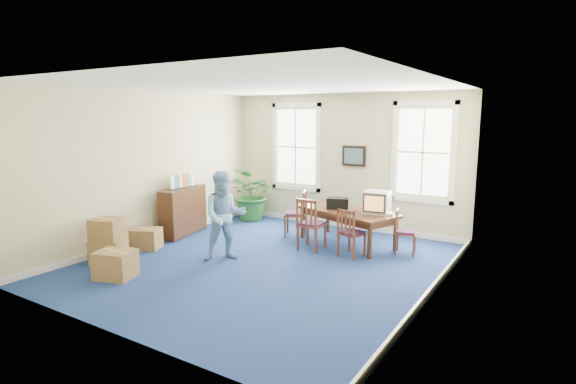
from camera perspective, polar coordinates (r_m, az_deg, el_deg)
The scene contains 25 objects.
floor at distance 8.40m, azimuth -2.78°, elevation -8.97°, with size 6.50×6.50×0.00m, color navy.
ceiling at distance 7.98m, azimuth -2.97°, elevation 13.38°, with size 6.50×6.50×0.00m, color white.
wall_back at distance 10.84m, azimuth 7.00°, elevation 3.86°, with size 6.50×6.50×0.00m, color #C9BE8F.
wall_front at distance 5.71m, azimuth -21.83°, elevation -1.93°, with size 6.50×6.50×0.00m, color #C9BE8F.
wall_left at distance 10.04m, azimuth -17.10°, elevation 3.05°, with size 6.50×6.50×0.00m, color #C9BE8F.
wall_right at distance 6.80m, azimuth 18.38°, elevation 0.03°, with size 6.50×6.50×0.00m, color #C9BE8F.
baseboard_back at distance 11.07m, azimuth 6.77°, elevation -4.10°, with size 6.00×0.04×0.12m, color white.
baseboard_left at distance 10.30m, azimuth -16.57°, elevation -5.50°, with size 0.04×6.50×0.12m, color white.
baseboard_right at distance 7.21m, azimuth 17.48°, elevation -12.11°, with size 0.04×6.50×0.12m, color white.
window_left at distance 11.41m, azimuth 1.03°, elevation 5.73°, with size 1.40×0.12×2.20m, color white, non-canonical shape.
window_right at distance 10.14m, azimuth 16.78°, elevation 4.83°, with size 1.40×0.12×2.20m, color white, non-canonical shape.
wall_picture at distance 10.66m, azimuth 8.36°, elevation 4.54°, with size 0.58×0.06×0.48m, color black, non-canonical shape.
conference_table at distance 9.57m, azimuth 7.45°, elevation -4.42°, with size 2.15×0.98×0.73m, color #422313, non-canonical shape.
crt_tv at distance 9.25m, azimuth 11.23°, elevation -1.27°, with size 0.49×0.54×0.45m, color #B7B7BC, non-canonical shape.
game_console at distance 9.15m, azimuth 12.79°, elevation -2.73°, with size 0.15×0.18×0.05m, color white.
equipment_bag at distance 9.61m, azimuth 6.31°, elevation -1.40°, with size 0.46×0.30×0.23m, color black.
chair_near_left at distance 9.09m, azimuth 3.01°, elevation -4.03°, with size 0.48×0.48×1.06m, color brown, non-canonical shape.
chair_near_right at distance 8.73m, azimuth 8.09°, elevation -5.13°, with size 0.42×0.42×0.94m, color brown, non-canonical shape.
chair_end_left at distance 10.11m, azimuth 0.91°, elevation -2.73°, with size 0.46×0.46×1.02m, color brown, non-canonical shape.
chair_end_right at distance 9.12m, azimuth 14.75°, elevation -4.90°, with size 0.39×0.39×0.88m, color brown, non-canonical shape.
man at distance 8.45m, azimuth -8.05°, elevation -3.02°, with size 0.82×0.64×1.68m, color #7AA9D6.
credenza at distance 10.48m, azimuth -13.13°, elevation -2.45°, with size 0.38×1.35×1.06m, color #422313.
brochure_rack at distance 10.35m, azimuth -13.20°, elevation 1.32°, with size 0.14×0.77×0.34m, color #99999E, non-canonical shape.
potted_plant at distance 11.60m, azimuth -4.46°, elevation -0.29°, with size 1.23×1.07×1.37m, color #1E5B22.
cardboard_boxes at distance 8.80m, azimuth -20.47°, elevation -5.72°, with size 1.54×1.54×0.88m, color olive, non-canonical shape.
Camera 1 is at (4.55, -6.53, 2.68)m, focal length 28.00 mm.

